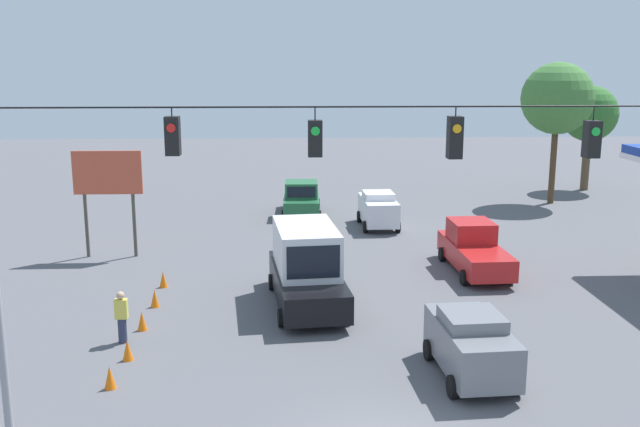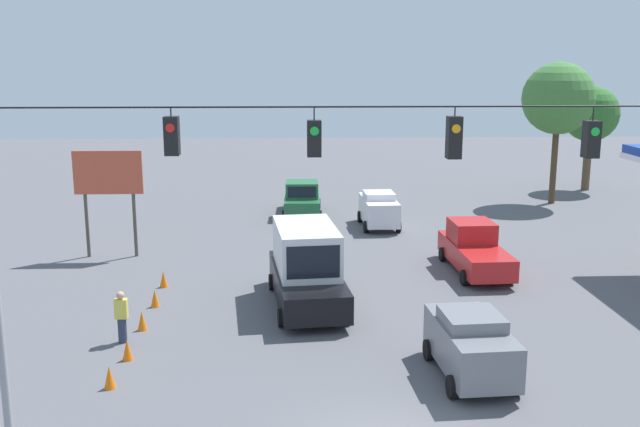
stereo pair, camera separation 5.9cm
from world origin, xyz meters
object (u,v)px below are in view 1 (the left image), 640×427
sedan_white_oncoming_deep (378,209)px  pickup_truck_green_withflow_deep (301,199)px  traffic_cone_fifth (163,279)px  traffic_cone_second (128,350)px  sedan_grey_crossing_near (471,344)px  tree_horizon_left (557,99)px  traffic_cone_nearest (110,377)px  pedestrian (122,317)px  pickup_truck_red_oncoming_far (474,249)px  tree_horizon_right (590,115)px  box_truck_black_withflow_mid (307,266)px  overhead_signal_span (384,213)px  roadside_billboard (108,182)px  traffic_cone_third (142,321)px  traffic_cone_fourth (155,298)px

sedan_white_oncoming_deep → pickup_truck_green_withflow_deep: bearing=-38.1°
traffic_cone_fifth → traffic_cone_second: bearing=91.0°
sedan_grey_crossing_near → tree_horizon_left: (-11.75, -25.36, 5.65)m
traffic_cone_nearest → sedan_white_oncoming_deep: bearing=-117.2°
traffic_cone_second → pedestrian: pedestrian is taller
traffic_cone_second → pickup_truck_red_oncoming_far: bearing=-145.5°
pickup_truck_green_withflow_deep → tree_horizon_right: bearing=-159.2°
box_truck_black_withflow_mid → pickup_truck_green_withflow_deep: box_truck_black_withflow_mid is taller
pickup_truck_red_oncoming_far → pickup_truck_green_withflow_deep: size_ratio=1.02×
pickup_truck_green_withflow_deep → traffic_cone_nearest: pickup_truck_green_withflow_deep is taller
overhead_signal_span → pickup_truck_red_oncoming_far: bearing=-113.4°
overhead_signal_span → tree_horizon_left: tree_horizon_left is taller
traffic_cone_nearest → pedestrian: size_ratio=0.38×
pickup_truck_green_withflow_deep → box_truck_black_withflow_mid: bearing=89.5°
pickup_truck_red_oncoming_far → roadside_billboard: bearing=-10.7°
roadside_billboard → tree_horizon_left: bearing=-155.1°
sedan_white_oncoming_deep → sedan_grey_crossing_near: bearing=90.8°
roadside_billboard → tree_horizon_right: tree_horizon_right is taller
pickup_truck_red_oncoming_far → traffic_cone_second: pickup_truck_red_oncoming_far is taller
pickup_truck_red_oncoming_far → tree_horizon_right: 23.88m
traffic_cone_nearest → traffic_cone_third: bearing=-90.3°
traffic_cone_fourth → tree_horizon_left: (-21.96, -18.91, 6.33)m
sedan_grey_crossing_near → box_truck_black_withflow_mid: (4.55, -6.53, 0.46)m
traffic_cone_fifth → tree_horizon_right: 34.10m
tree_horizon_left → overhead_signal_span: bearing=62.5°
pickup_truck_green_withflow_deep → traffic_cone_fifth: bearing=66.5°
sedan_grey_crossing_near → traffic_cone_third: sedan_grey_crossing_near is taller
roadside_billboard → tree_horizon_right: 33.71m
pedestrian → pickup_truck_red_oncoming_far: bearing=-150.9°
sedan_grey_crossing_near → sedan_white_oncoming_deep: (0.26, -19.09, 0.01)m
pickup_truck_red_oncoming_far → traffic_cone_second: (13.01, 8.94, -0.64)m
overhead_signal_span → traffic_cone_fifth: bearing=-58.1°
pickup_truck_green_withflow_deep → traffic_cone_second: (5.76, 20.74, -0.65)m
pedestrian → traffic_cone_fifth: bearing=-93.4°
pedestrian → traffic_cone_second: bearing=108.1°
sedan_grey_crossing_near → pedestrian: 11.07m
sedan_grey_crossing_near → traffic_cone_third: bearing=-21.8°
traffic_cone_second → tree_horizon_left: bearing=-132.7°
traffic_cone_second → sedan_grey_crossing_near: bearing=171.0°
traffic_cone_third → traffic_cone_fourth: 2.35m
sedan_white_oncoming_deep → traffic_cone_third: 18.01m
traffic_cone_second → tree_horizon_right: size_ratio=0.09×
roadside_billboard → pedestrian: roadside_billboard is taller
traffic_cone_third → traffic_cone_fifth: (0.08, -4.73, 0.00)m
pickup_truck_red_oncoming_far → overhead_signal_span: bearing=66.6°
sedan_grey_crossing_near → tree_horizon_left: size_ratio=0.45×
sedan_grey_crossing_near → traffic_cone_third: size_ratio=6.04×
overhead_signal_span → box_truck_black_withflow_mid: 10.40m
sedan_white_oncoming_deep → traffic_cone_third: size_ratio=6.05×
pickup_truck_green_withflow_deep → traffic_cone_fifth: pickup_truck_green_withflow_deep is taller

